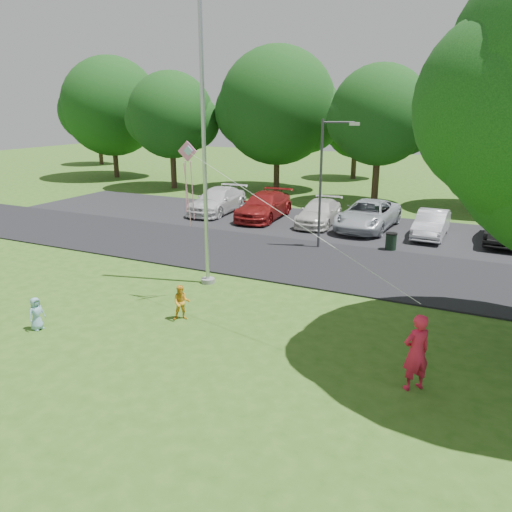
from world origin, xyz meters
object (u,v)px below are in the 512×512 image
at_px(trash_can, 391,242).
at_px(child_blue, 36,314).
at_px(flagpole, 205,167).
at_px(street_lamp, 326,173).
at_px(woman, 416,352).
at_px(kite, 192,168).
at_px(child_yellow, 182,303).

distance_m(trash_can, child_blue, 14.70).
xyz_separation_m(flagpole, street_lamp, (2.32, 6.22, -0.77)).
bearing_deg(flagpole, woman, -27.41).
relative_size(woman, kite, 0.23).
distance_m(street_lamp, trash_can, 4.21).
height_order(flagpole, child_yellow, flagpole).
bearing_deg(kite, trash_can, 55.07).
bearing_deg(woman, trash_can, -119.95).
height_order(street_lamp, child_yellow, street_lamp).
xyz_separation_m(trash_can, kite, (-4.50, -8.87, 3.95)).
distance_m(street_lamp, child_blue, 12.98).
bearing_deg(street_lamp, trash_can, -2.34).
bearing_deg(flagpole, trash_can, 54.13).
bearing_deg(child_blue, child_yellow, -46.33).
height_order(flagpole, child_blue, flagpole).
bearing_deg(child_blue, trash_can, -22.52).
bearing_deg(trash_can, child_yellow, -112.02).
bearing_deg(street_lamp, woman, -81.50).
height_order(woman, child_yellow, woman).
bearing_deg(woman, child_blue, -35.61).
bearing_deg(woman, street_lamp, -105.33).
distance_m(woman, child_yellow, 6.96).
height_order(street_lamp, child_blue, street_lamp).
relative_size(street_lamp, child_blue, 5.82).
height_order(woman, child_blue, woman).
xyz_separation_m(street_lamp, child_yellow, (-1.32, -9.37, -2.86)).
bearing_deg(child_yellow, woman, -41.39).
relative_size(flagpole, street_lamp, 1.77).
distance_m(trash_can, kite, 10.70).
height_order(street_lamp, trash_can, street_lamp).
distance_m(woman, child_blue, 10.34).
height_order(flagpole, street_lamp, flagpole).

